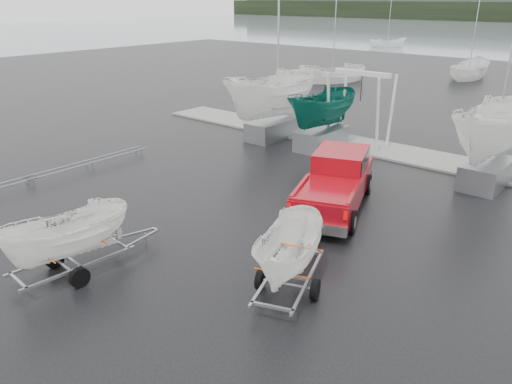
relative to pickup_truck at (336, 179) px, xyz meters
name	(u,v)px	position (x,y,z in m)	size (l,w,h in m)	color
ground_plane	(205,226)	(-2.57, -4.81, -1.09)	(120.00, 120.00, 0.00)	black
dock	(373,148)	(-2.57, 8.19, -1.04)	(30.00, 3.00, 0.12)	gray
pickup_truck	(336,179)	(0.00, 0.00, 0.00)	(4.17, 6.62, 2.08)	maroon
trailer_hitched	(291,212)	(2.31, -6.24, 1.37)	(2.36, 3.79, 4.50)	gray
trailer_parked	(63,199)	(-3.21, -9.74, 1.38)	(1.82, 3.68, 4.52)	gray
boat_hoist	(361,98)	(-3.60, 8.19, 1.58)	(3.30, 2.18, 4.12)	silver
keelboat_0	(273,62)	(-8.16, 6.19, 3.34)	(2.78, 3.20, 10.96)	gray
keelboat_1	(324,89)	(-4.84, 6.39, 2.20)	(2.10, 3.20, 6.68)	gray
keelboat_2	(501,92)	(3.94, 6.19, 3.05)	(2.60, 3.20, 10.77)	gray
mast_rack_0	(89,162)	(-11.57, -3.81, -0.74)	(0.56, 6.50, 0.06)	gray
moored_boat_0	(332,82)	(-16.37, 26.06, -1.08)	(3.77, 3.79, 11.63)	white
moored_boat_1	(468,78)	(-7.13, 37.25, -1.08)	(3.01, 3.08, 11.87)	white
moored_boat_4	(387,47)	(-28.54, 62.56, -1.08)	(3.26, 3.26, 11.03)	white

